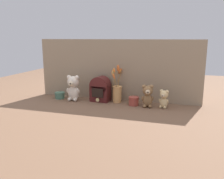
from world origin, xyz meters
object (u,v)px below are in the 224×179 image
(teddy_bear_large, at_px, (73,87))
(decorative_tin_tall, at_px, (60,95))
(flower_vase, at_px, (117,91))
(teddy_bear_medium, at_px, (148,95))
(teddy_bear_small, at_px, (164,98))
(decorative_tin_short, at_px, (134,101))
(vintage_radio, at_px, (100,89))

(teddy_bear_large, bearing_deg, decorative_tin_tall, 169.83)
(teddy_bear_large, bearing_deg, flower_vase, 8.10)
(teddy_bear_medium, height_order, teddy_bear_small, teddy_bear_medium)
(teddy_bear_small, height_order, flower_vase, flower_vase)
(teddy_bear_small, relative_size, flower_vase, 0.45)
(teddy_bear_large, bearing_deg, teddy_bear_medium, -1.35)
(decorative_tin_tall, distance_m, decorative_tin_short, 0.74)
(teddy_bear_medium, xyz_separation_m, teddy_bear_small, (0.14, 0.01, -0.02))
(teddy_bear_medium, bearing_deg, flower_vase, 165.55)
(teddy_bear_medium, distance_m, teddy_bear_small, 0.14)
(teddy_bear_medium, relative_size, decorative_tin_tall, 2.02)
(teddy_bear_large, xyz_separation_m, decorative_tin_tall, (-0.16, 0.03, -0.09))
(teddy_bear_medium, distance_m, decorative_tin_short, 0.14)
(flower_vase, bearing_deg, vintage_radio, -178.65)
(teddy_bear_large, height_order, teddy_bear_small, teddy_bear_large)
(vintage_radio, height_order, decorative_tin_short, vintage_radio)
(teddy_bear_large, relative_size, decorative_tin_tall, 2.49)
(teddy_bear_medium, distance_m, decorative_tin_tall, 0.87)
(teddy_bear_medium, relative_size, vintage_radio, 0.84)
(vintage_radio, relative_size, decorative_tin_tall, 2.41)
(teddy_bear_medium, bearing_deg, decorative_tin_short, 169.84)
(teddy_bear_medium, distance_m, flower_vase, 0.30)
(decorative_tin_tall, bearing_deg, teddy_bear_medium, -3.01)
(decorative_tin_tall, bearing_deg, flower_vase, 2.97)
(teddy_bear_medium, height_order, vintage_radio, vintage_radio)
(teddy_bear_large, relative_size, teddy_bear_medium, 1.23)
(decorative_tin_short, bearing_deg, vintage_radio, 171.44)
(teddy_bear_small, relative_size, decorative_tin_short, 1.74)
(teddy_bear_large, height_order, decorative_tin_tall, teddy_bear_large)
(teddy_bear_medium, xyz_separation_m, vintage_radio, (-0.45, 0.07, 0.01))
(decorative_tin_tall, relative_size, decorative_tin_short, 1.07)
(teddy_bear_small, distance_m, flower_vase, 0.43)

